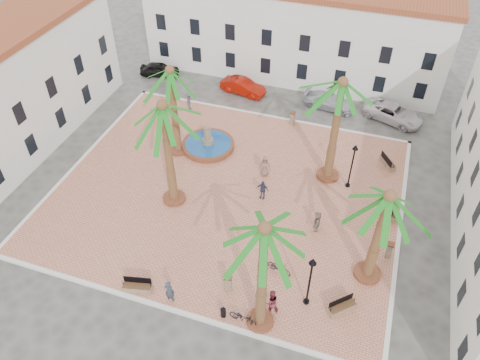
% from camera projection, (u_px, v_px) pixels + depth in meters
% --- Properties ---
extents(ground, '(120.00, 120.00, 0.00)m').
position_uv_depth(ground, '(228.00, 192.00, 36.46)').
color(ground, '#56544F').
rests_on(ground, ground).
extents(plaza, '(26.00, 22.00, 0.15)m').
position_uv_depth(plaza, '(228.00, 192.00, 36.41)').
color(plaza, tan).
rests_on(plaza, ground).
extents(kerb_n, '(26.30, 0.30, 0.16)m').
position_uv_depth(kerb_n, '(267.00, 116.00, 44.15)').
color(kerb_n, silver).
rests_on(kerb_n, ground).
extents(kerb_s, '(26.30, 0.30, 0.16)m').
position_uv_depth(kerb_s, '(167.00, 308.00, 28.67)').
color(kerb_s, silver).
rests_on(kerb_s, ground).
extents(kerb_e, '(0.30, 22.30, 0.16)m').
position_uv_depth(kerb_e, '(399.00, 232.00, 33.31)').
color(kerb_e, silver).
rests_on(kerb_e, ground).
extents(kerb_w, '(0.30, 22.30, 0.16)m').
position_uv_depth(kerb_w, '(83.00, 158.00, 39.51)').
color(kerb_w, silver).
rests_on(kerb_w, ground).
extents(building_north, '(30.40, 7.40, 9.50)m').
position_uv_depth(building_north, '(294.00, 30.00, 47.35)').
color(building_north, white).
rests_on(building_north, ground).
extents(building_west, '(6.40, 24.40, 10.00)m').
position_uv_depth(building_west, '(5.00, 95.00, 37.63)').
color(building_west, white).
rests_on(building_west, ground).
extents(fountain, '(4.50, 4.50, 2.33)m').
position_uv_depth(fountain, '(208.00, 144.00, 40.28)').
color(fountain, brown).
rests_on(fountain, plaza).
extents(palm_nw, '(5.24, 5.24, 8.07)m').
position_uv_depth(palm_nw, '(171.00, 80.00, 35.54)').
color(palm_nw, brown).
rests_on(palm_nw, plaza).
extents(palm_sw, '(5.63, 5.63, 8.85)m').
position_uv_depth(palm_sw, '(164.00, 117.00, 30.66)').
color(palm_sw, brown).
rests_on(palm_sw, plaza).
extents(palm_s, '(5.36, 5.36, 8.64)m').
position_uv_depth(palm_s, '(264.00, 241.00, 22.99)').
color(palm_s, brown).
rests_on(palm_s, plaza).
extents(palm_e, '(5.80, 5.80, 7.46)m').
position_uv_depth(palm_e, '(387.00, 208.00, 26.36)').
color(palm_e, brown).
rests_on(palm_e, plaza).
extents(palm_ne, '(5.80, 5.80, 8.99)m').
position_uv_depth(palm_ne, '(341.00, 94.00, 32.55)').
color(palm_ne, brown).
rests_on(palm_ne, plaza).
extents(bench_s, '(1.95, 0.97, 0.99)m').
position_uv_depth(bench_s, '(138.00, 287.00, 29.42)').
color(bench_s, '#7D6D56').
rests_on(bench_s, plaza).
extents(bench_se, '(1.69, 1.65, 0.95)m').
position_uv_depth(bench_se, '(342.00, 307.00, 28.34)').
color(bench_se, '#7D6D56').
rests_on(bench_se, plaza).
extents(bench_e, '(0.84, 2.07, 1.06)m').
position_uv_depth(bench_e, '(394.00, 210.00, 34.41)').
color(bench_e, '#7D6D56').
rests_on(bench_e, plaza).
extents(bench_ne, '(1.43, 1.79, 0.94)m').
position_uv_depth(bench_ne, '(388.00, 163.00, 38.51)').
color(bench_ne, '#7D6D56').
rests_on(bench_ne, plaza).
extents(lamppost_s, '(0.46, 0.46, 4.28)m').
position_uv_depth(lamppost_s, '(311.00, 274.00, 26.98)').
color(lamppost_s, black).
rests_on(lamppost_s, plaza).
extents(lamppost_e, '(0.44, 0.44, 4.09)m').
position_uv_depth(lamppost_e, '(353.00, 159.00, 34.95)').
color(lamppost_e, black).
rests_on(lamppost_e, plaza).
extents(bollard_se, '(0.61, 0.61, 1.42)m').
position_uv_depth(bollard_se, '(228.00, 283.00, 29.10)').
color(bollard_se, '#7D6D56').
rests_on(bollard_se, plaza).
extents(bollard_n, '(0.54, 0.54, 1.28)m').
position_uv_depth(bollard_n, '(293.00, 118.00, 42.63)').
color(bollard_n, '#7D6D56').
rests_on(bollard_n, plaza).
extents(bollard_e, '(0.47, 0.47, 1.27)m').
position_uv_depth(bollard_e, '(389.00, 250.00, 31.16)').
color(bollard_e, '#7D6D56').
rests_on(bollard_e, plaza).
extents(litter_bin, '(0.34, 0.34, 0.66)m').
position_uv_depth(litter_bin, '(223.00, 313.00, 28.00)').
color(litter_bin, black).
rests_on(litter_bin, plaza).
extents(cyclist_a, '(0.68, 0.46, 1.81)m').
position_uv_depth(cyclist_a, '(169.00, 291.00, 28.44)').
color(cyclist_a, '#2E3647').
rests_on(cyclist_a, plaza).
extents(bicycle_a, '(1.83, 0.82, 0.93)m').
position_uv_depth(bicycle_a, '(243.00, 317.00, 27.61)').
color(bicycle_a, black).
rests_on(bicycle_a, plaza).
extents(cyclist_b, '(1.16, 1.08, 1.90)m').
position_uv_depth(cyclist_b, '(271.00, 301.00, 27.85)').
color(cyclist_b, maroon).
rests_on(cyclist_b, plaza).
extents(bicycle_b, '(1.79, 0.90, 1.04)m').
position_uv_depth(bicycle_b, '(279.00, 267.00, 30.26)').
color(bicycle_b, black).
rests_on(bicycle_b, plaza).
extents(pedestrian_fountain_a, '(1.00, 0.76, 1.84)m').
position_uv_depth(pedestrian_fountain_a, '(265.00, 166.00, 37.18)').
color(pedestrian_fountain_a, brown).
rests_on(pedestrian_fountain_a, plaza).
extents(pedestrian_fountain_b, '(1.01, 0.51, 1.65)m').
position_uv_depth(pedestrian_fountain_b, '(262.00, 190.00, 35.28)').
color(pedestrian_fountain_b, '#2A324D').
rests_on(pedestrian_fountain_b, plaza).
extents(pedestrian_north, '(0.86, 1.32, 1.92)m').
position_uv_depth(pedestrian_north, '(190.00, 101.00, 44.25)').
color(pedestrian_north, '#46464B').
rests_on(pedestrian_north, plaza).
extents(pedestrian_east, '(0.66, 1.57, 1.65)m').
position_uv_depth(pedestrian_east, '(317.00, 221.00, 32.87)').
color(pedestrian_east, '#7B6A5E').
rests_on(pedestrian_east, plaza).
extents(car_black, '(4.38, 2.64, 1.39)m').
position_uv_depth(car_black, '(160.00, 69.00, 49.56)').
color(car_black, black).
rests_on(car_black, ground).
extents(car_red, '(4.78, 2.38, 1.51)m').
position_uv_depth(car_red, '(243.00, 87.00, 46.83)').
color(car_red, '#991004').
rests_on(car_red, ground).
extents(car_silver, '(5.10, 2.62, 1.42)m').
position_uv_depth(car_silver, '(329.00, 101.00, 44.89)').
color(car_silver, silver).
rests_on(car_silver, ground).
extents(car_white, '(6.00, 4.22, 1.52)m').
position_uv_depth(car_white, '(393.00, 113.00, 43.31)').
color(car_white, silver).
rests_on(car_white, ground).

